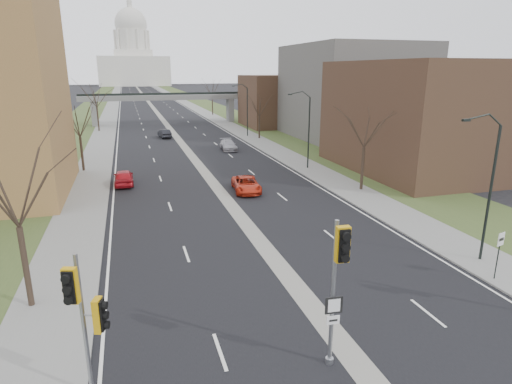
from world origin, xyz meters
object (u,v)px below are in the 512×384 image
signal_pole_left (85,310)px  car_right_near (246,184)px  car_left_near (124,177)px  speed_limit_sign (499,247)px  car_left_far (165,134)px  signal_pole_median (338,271)px  car_right_mid (228,145)px

signal_pole_left → car_right_near: bearing=81.4°
signal_pole_left → car_left_near: (1.02, 29.87, -2.77)m
speed_limit_sign → car_left_far: (-12.60, 56.82, -1.25)m
signal_pole_median → car_right_near: (3.44, 24.91, -3.44)m
signal_pole_median → car_left_far: 60.87m
signal_pole_median → car_right_near: signal_pole_median is taller
car_right_near → car_right_mid: 21.90m
speed_limit_sign → car_right_mid: bearing=80.9°
signal_pole_median → car_right_mid: signal_pole_median is taller
signal_pole_left → car_left_far: 60.45m
signal_pole_median → car_left_near: size_ratio=1.30×
car_left_far → car_right_mid: bearing=110.6°
car_left_far → car_right_near: car_left_far is taller
car_left_far → signal_pole_left: bearing=74.9°
car_right_near → speed_limit_sign: bearing=-62.6°
car_left_near → car_right_near: 12.49m
speed_limit_sign → car_left_far: speed_limit_sign is taller
car_left_far → car_right_mid: (7.70, -14.21, 0.01)m
car_left_near → car_right_mid: car_left_near is taller
car_right_near → signal_pole_median: bearing=-91.9°
signal_pole_median → speed_limit_sign: size_ratio=2.22×
signal_pole_median → car_right_mid: bearing=86.3°
car_left_near → car_right_mid: bearing=-132.6°
signal_pole_left → speed_limit_sign: signal_pole_left is taller
signal_pole_left → car_left_far: bearing=100.8°
signal_pole_left → car_right_near: size_ratio=1.08×
car_right_mid → car_right_near: bearing=-95.3°
signal_pole_left → car_left_near: size_ratio=1.19×
signal_pole_median → car_left_far: signal_pole_median is taller
signal_pole_left → car_left_near: signal_pole_left is taller
car_left_far → car_right_near: (4.39, -35.86, -0.01)m
car_right_near → car_left_near: bearing=158.1°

